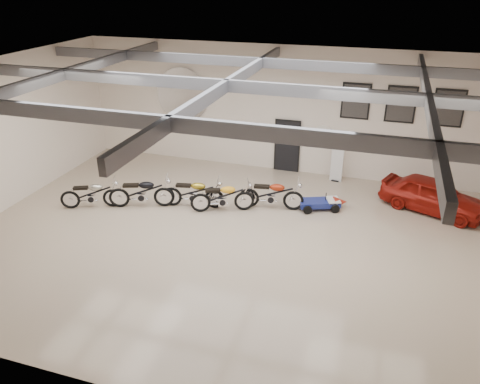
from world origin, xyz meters
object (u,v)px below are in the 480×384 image
(motorcycle_silver, at_px, (91,194))
(motorcycle_red, at_px, (271,194))
(motorcycle_black, at_px, (141,192))
(go_kart, at_px, (324,201))
(motorcycle_yellow, at_px, (222,196))
(motorcycle_gold, at_px, (193,192))
(banner_stand, at_px, (337,160))
(vintage_car, at_px, (433,195))

(motorcycle_silver, relative_size, motorcycle_red, 0.93)
(motorcycle_silver, distance_m, motorcycle_black, 1.73)
(go_kart, bearing_deg, motorcycle_black, 173.66)
(motorcycle_silver, relative_size, motorcycle_yellow, 0.96)
(motorcycle_gold, height_order, motorcycle_yellow, motorcycle_gold)
(motorcycle_gold, height_order, go_kart, motorcycle_gold)
(banner_stand, xyz_separation_m, go_kart, (-0.11, -2.52, -0.56))
(motorcycle_gold, relative_size, go_kart, 1.27)
(motorcycle_red, distance_m, vintage_car, 5.49)
(banner_stand, bearing_deg, vintage_car, -17.32)
(vintage_car, bearing_deg, motorcycle_gold, 126.42)
(banner_stand, relative_size, motorcycle_silver, 0.85)
(banner_stand, relative_size, motorcycle_gold, 0.81)
(motorcycle_gold, bearing_deg, banner_stand, 29.18)
(motorcycle_gold, distance_m, vintage_car, 8.18)
(motorcycle_yellow, distance_m, motorcycle_red, 1.68)
(motorcycle_silver, distance_m, motorcycle_yellow, 4.55)
(motorcycle_silver, height_order, motorcycle_red, motorcycle_red)
(motorcycle_gold, relative_size, vintage_car, 0.62)
(motorcycle_yellow, height_order, vintage_car, vintage_car)
(motorcycle_gold, bearing_deg, go_kart, 4.80)
(banner_stand, relative_size, vintage_car, 0.50)
(motorcycle_red, xyz_separation_m, vintage_car, (5.28, 1.50, 0.02))
(go_kart, bearing_deg, motorcycle_yellow, 177.76)
(motorcycle_red, distance_m, go_kart, 1.84)
(motorcycle_yellow, bearing_deg, motorcycle_gold, 157.67)
(motorcycle_gold, xyz_separation_m, go_kart, (4.35, 1.20, -0.25))
(motorcycle_red, bearing_deg, motorcycle_gold, -174.58)
(motorcycle_yellow, relative_size, vintage_car, 0.62)
(banner_stand, distance_m, motorcycle_red, 3.57)
(motorcycle_black, bearing_deg, vintage_car, -4.07)
(banner_stand, height_order, motorcycle_yellow, banner_stand)
(motorcycle_yellow, bearing_deg, vintage_car, -4.90)
(motorcycle_silver, xyz_separation_m, vintage_car, (11.23, 3.30, 0.06))
(motorcycle_gold, xyz_separation_m, motorcycle_yellow, (1.08, 0.01, -0.00))
(motorcycle_silver, height_order, vintage_car, vintage_car)
(motorcycle_silver, xyz_separation_m, motorcycle_yellow, (4.41, 1.12, 0.02))
(go_kart, xyz_separation_m, vintage_car, (3.54, 0.98, 0.28))
(motorcycle_yellow, height_order, go_kart, motorcycle_yellow)
(motorcycle_gold, xyz_separation_m, motorcycle_red, (2.61, 0.68, 0.01))
(banner_stand, distance_m, motorcycle_silver, 9.18)
(motorcycle_yellow, xyz_separation_m, go_kart, (3.28, 1.20, -0.25))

